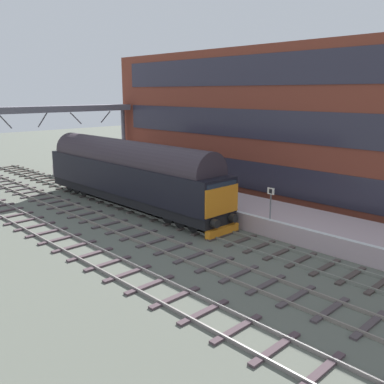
{
  "coord_description": "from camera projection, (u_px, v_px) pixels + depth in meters",
  "views": [
    {
      "loc": [
        -17.07,
        -17.0,
        7.9
      ],
      "look_at": [
        0.2,
        0.9,
        2.05
      ],
      "focal_mm": 39.84,
      "sensor_mm": 36.0,
      "label": 1
    }
  ],
  "objects": [
    {
      "name": "ground_plane",
      "position": [
        200.0,
        229.0,
        25.25
      ],
      "size": [
        140.0,
        140.0,
        0.0
      ],
      "primitive_type": "plane",
      "color": "#5A5E53",
      "rests_on": "ground"
    },
    {
      "name": "track_main",
      "position": [
        200.0,
        228.0,
        25.24
      ],
      "size": [
        2.5,
        60.0,
        0.15
      ],
      "color": "gray",
      "rests_on": "ground"
    },
    {
      "name": "track_adjacent_west",
      "position": [
        155.0,
        241.0,
        22.93
      ],
      "size": [
        2.5,
        60.0,
        0.15
      ],
      "color": "gray",
      "rests_on": "ground"
    },
    {
      "name": "track_adjacent_far_west",
      "position": [
        99.0,
        259.0,
        20.56
      ],
      "size": [
        2.5,
        60.0,
        0.15
      ],
      "color": "gray",
      "rests_on": "ground"
    },
    {
      "name": "station_platform",
      "position": [
        239.0,
        209.0,
        27.57
      ],
      "size": [
        4.0,
        44.0,
        1.01
      ],
      "color": "#BAA4A8",
      "rests_on": "ground"
    },
    {
      "name": "station_building",
      "position": [
        334.0,
        130.0,
        27.74
      ],
      "size": [
        4.07,
        41.64,
        11.03
      ],
      "color": "brown",
      "rests_on": "ground"
    },
    {
      "name": "diesel_locomotive",
      "position": [
        129.0,
        172.0,
        29.59
      ],
      "size": [
        2.74,
        17.82,
        4.68
      ],
      "color": "black",
      "rests_on": "ground"
    },
    {
      "name": "platform_number_sign",
      "position": [
        271.0,
        198.0,
        23.47
      ],
      "size": [
        0.1,
        0.44,
        1.77
      ],
      "color": "slate",
      "rests_on": "station_platform"
    },
    {
      "name": "overhead_footbridge",
      "position": [
        42.0,
        113.0,
        34.67
      ],
      "size": [
        16.22,
        2.0,
        6.79
      ],
      "color": "slate",
      "rests_on": "ground"
    }
  ]
}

